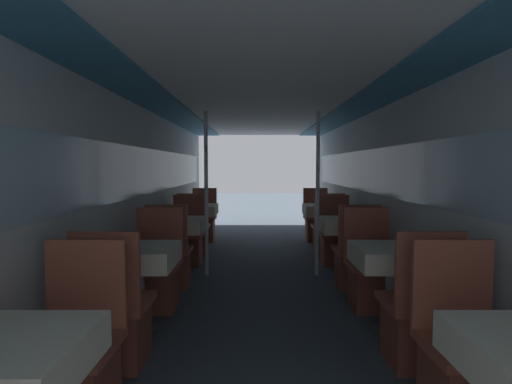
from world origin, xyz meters
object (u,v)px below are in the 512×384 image
Objects in this scene: chair_left_near_2 at (169,263)px; chair_right_far_0 at (464,372)px; dining_table_left_0 at (4,366)px; dining_table_left_3 at (198,211)px; dining_table_left_2 at (178,227)px; chair_left_far_1 at (155,279)px; chair_left_far_2 at (186,244)px; chair_right_near_1 at (416,324)px; dining_table_right_2 at (343,227)px; support_pole_right_2 at (316,194)px; chair_left_far_0 at (73,372)px; chair_left_near_1 at (114,325)px; chair_left_near_3 at (193,236)px; dining_table_right_3 at (320,211)px; chair_right_far_1 at (369,279)px; chair_right_far_3 at (315,225)px; support_pole_left_2 at (205,194)px; dining_table_right_1 at (390,259)px; chair_left_far_3 at (202,225)px; chair_right_near_2 at (353,263)px; chair_right_far_2 at (334,244)px; chair_right_near_3 at (326,236)px; dining_table_left_1 at (137,259)px.

chair_left_near_2 is 1.00× the size of chair_right_far_0.
dining_table_left_3 is (0.00, 5.43, 0.00)m from dining_table_left_0.
dining_table_left_2 is 1.00× the size of dining_table_left_3.
dining_table_left_2 is (0.00, 1.24, 0.34)m from chair_left_far_1.
chair_right_near_1 is (2.16, -2.96, 0.00)m from chair_left_far_2.
chair_left_far_1 is at bearing -90.00° from dining_table_left_3.
dining_table_left_3 is at bearing -90.00° from chair_left_far_2.
chair_left_far_2 reaches higher than dining_table_right_2.
support_pole_right_2 reaches higher than chair_right_far_0.
dining_table_left_0 is at bearing 90.00° from chair_left_far_0.
chair_left_far_0 is 0.66m from chair_left_near_1.
chair_left_far_2 is 4.22m from chair_right_far_0.
support_pole_right_2 reaches higher than chair_left_near_3.
chair_right_near_1 is at bearing -62.77° from dining_table_left_3.
chair_right_far_0 is (2.16, -3.05, -0.34)m from dining_table_left_2.
chair_right_far_1 is at bearing -90.00° from dining_table_right_3.
dining_table_right_2 is at bearing -90.00° from chair_right_far_0.
dining_table_right_3 is at bearing 90.00° from chair_right_far_3.
dining_table_right_1 is at bearing -45.09° from support_pole_left_2.
chair_left_far_3 reaches higher than dining_table_left_2.
chair_right_far_3 is at bearing -180.00° from chair_left_far_3.
chair_right_near_1 is at bearing -39.98° from chair_left_near_2.
chair_right_near_2 is 1.00× the size of chair_right_far_3.
dining_table_right_2 is at bearing 0.00° from dining_table_left_2.
dining_table_right_2 is 0.67m from chair_right_near_2.
support_pole_left_2 is 1.00× the size of support_pole_right_2.
dining_table_left_3 is 0.75× the size of chair_right_far_3.
dining_table_right_3 is at bearing 39.98° from dining_table_left_2.
chair_right_far_2 is 0.66m from chair_right_near_3.
chair_right_far_2 is at bearing -90.00° from chair_right_near_3.
dining_table_right_3 is 0.67m from chair_right_near_3.
dining_table_left_0 is 2.26m from chair_right_far_0.
dining_table_left_1 is at bearing 90.00° from chair_left_far_1.
chair_right_near_1 is at bearing 126.09° from chair_left_far_2.
chair_left_near_3 is 4.80m from chair_right_far_0.
chair_right_near_1 and chair_right_far_1 have the same top height.
chair_left_near_2 is 2.51m from dining_table_right_1.
dining_table_left_3 is at bearing 120.81° from dining_table_right_1.
support_pole_left_2 is 2.13× the size of chair_right_far_1.
chair_right_near_3 is (0.00, 1.24, -0.34)m from dining_table_right_2.
chair_left_near_1 is at bearing 90.00° from dining_table_left_0.
dining_table_left_1 is at bearing 47.86° from chair_right_far_2.
chair_left_far_1 is 1.00× the size of chair_left_near_3.
chair_right_near_2 is (2.16, 0.66, 0.00)m from chair_left_far_1.
chair_left_near_2 is 3.24m from dining_table_right_3.
chair_left_near_2 is at bearing 90.00° from chair_left_far_2.
dining_table_left_2 is at bearing 180.00° from support_pole_right_2.
support_pole_right_2 is at bearing 121.63° from chair_right_near_2.
chair_left_far_0 is 1.00× the size of chair_right_far_0.
chair_left_far_0 and chair_left_far_2 have the same top height.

